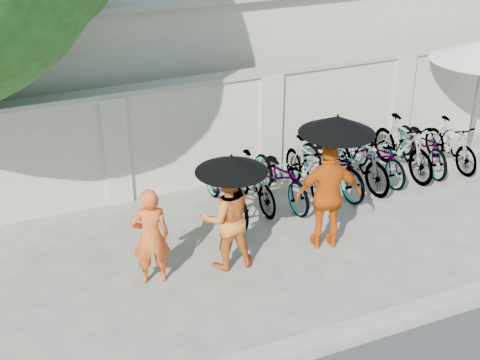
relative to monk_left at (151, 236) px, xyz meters
name	(u,v)px	position (x,y,z in m)	size (l,w,h in m)	color
ground	(238,279)	(1.17, -0.47, -0.76)	(80.00, 80.00, 0.00)	#A49A86
kerb	(291,345)	(1.17, -2.17, -0.70)	(40.00, 0.16, 0.12)	#9A9A8A
compound_wall	(219,131)	(2.17, 2.73, 0.24)	(20.00, 0.30, 2.00)	beige
building_behind	(198,44)	(3.17, 6.53, 0.84)	(14.00, 6.00, 3.20)	beige
monk_left	(151,236)	(0.00, 0.00, 0.00)	(0.56, 0.36, 1.53)	#DF541E
monk_center	(227,218)	(1.17, -0.05, 0.07)	(0.81, 0.63, 1.66)	orange
parasol_center	(232,164)	(1.22, -0.13, 0.98)	(1.06, 1.06, 0.93)	black
monk_right	(328,196)	(2.84, -0.17, 0.14)	(1.06, 0.44, 1.80)	#CE530C
parasol_right	(337,125)	(2.86, -0.25, 1.36)	(1.15, 1.15, 1.24)	black
bike_0	(226,186)	(1.79, 1.48, -0.25)	(0.69, 1.97, 1.03)	gray
bike_1	(254,181)	(2.33, 1.49, -0.27)	(0.46, 1.62, 0.98)	gray
bike_2	(281,175)	(2.86, 1.49, -0.26)	(0.67, 1.91, 1.00)	gray
bike_3	(306,168)	(3.40, 1.54, -0.24)	(0.49, 1.75, 1.05)	gray
bike_4	(332,163)	(3.94, 1.53, -0.24)	(0.69, 1.98, 1.04)	gray
bike_5	(359,159)	(4.47, 1.45, -0.22)	(0.51, 1.80, 1.08)	gray
bike_6	(378,155)	(5.01, 1.61, -0.30)	(0.61, 1.76, 0.92)	gray
bike_7	(403,147)	(5.54, 1.56, -0.20)	(0.53, 1.87, 1.13)	gray
bike_8	(423,144)	(6.08, 1.64, -0.27)	(0.65, 1.87, 0.98)	gray
bike_9	(451,144)	(6.62, 1.44, -0.28)	(0.45, 1.61, 0.97)	gray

